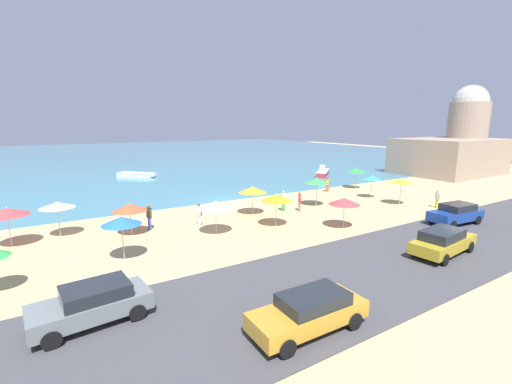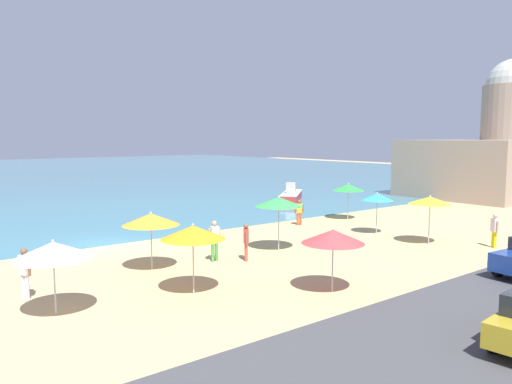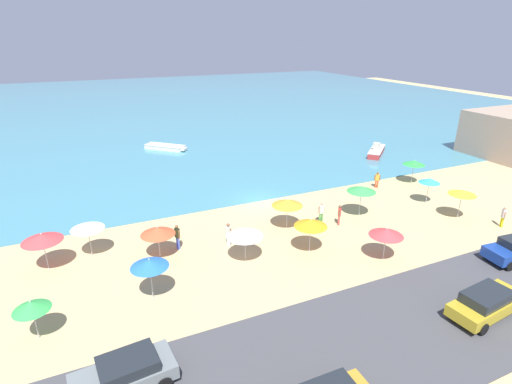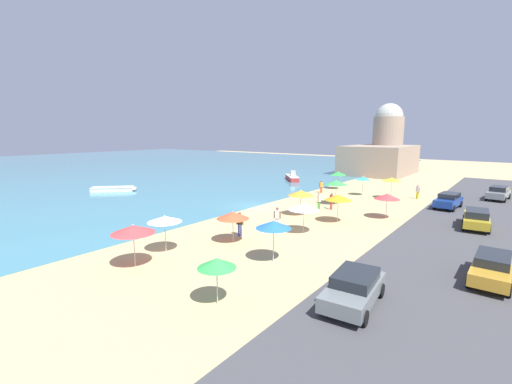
{
  "view_description": "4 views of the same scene",
  "coord_description": "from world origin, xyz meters",
  "px_view_note": "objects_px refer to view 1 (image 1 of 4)",
  "views": [
    {
      "loc": [
        -14.33,
        -29.07,
        7.41
      ],
      "look_at": [
        2.05,
        -2.26,
        1.08
      ],
      "focal_mm": 24.0,
      "sensor_mm": 36.0,
      "label": 1
    },
    {
      "loc": [
        -9.27,
        -23.93,
        5.4
      ],
      "look_at": [
        9.65,
        0.17,
        2.05
      ],
      "focal_mm": 35.0,
      "sensor_mm": 36.0,
      "label": 2
    },
    {
      "loc": [
        -13.66,
        -29.52,
        13.87
      ],
      "look_at": [
        -0.57,
        -0.5,
        1.16
      ],
      "focal_mm": 28.0,
      "sensor_mm": 36.0,
      "label": 3
    },
    {
      "loc": [
        -27.17,
        -21.08,
        7.52
      ],
      "look_at": [
        0.78,
        0.46,
        1.39
      ],
      "focal_mm": 24.0,
      "sensor_mm": 36.0,
      "label": 4
    }
  ],
  "objects_px": {
    "bather_0": "(300,201)",
    "harbor_fortress": "(455,146)",
    "beach_umbrella_1": "(7,212)",
    "beach_umbrella_3": "(253,190)",
    "beach_umbrella_4": "(276,198)",
    "beach_umbrella_5": "(401,181)",
    "beach_umbrella_9": "(216,205)",
    "bather_3": "(437,198)",
    "bather_1": "(327,184)",
    "beach_umbrella_10": "(344,201)",
    "beach_umbrella_2": "(57,205)",
    "parked_car_2": "(309,311)",
    "skiff_nearshore": "(136,175)",
    "beach_umbrella_6": "(130,207)",
    "beach_umbrella_12": "(372,178)",
    "bather_2": "(283,200)",
    "bather_4": "(199,213)",
    "parked_car_1": "(456,213)",
    "skiff_offshore": "(323,173)",
    "parked_car_4": "(92,303)",
    "bather_5": "(149,216)",
    "parked_car_3": "(443,241)",
    "beach_umbrella_0": "(357,170)",
    "beach_umbrella_7": "(121,221)",
    "beach_umbrella_11": "(317,181)"
  },
  "relations": [
    {
      "from": "beach_umbrella_4",
      "to": "harbor_fortress",
      "type": "relative_size",
      "value": 0.17
    },
    {
      "from": "beach_umbrella_1",
      "to": "beach_umbrella_3",
      "type": "height_order",
      "value": "beach_umbrella_1"
    },
    {
      "from": "beach_umbrella_10",
      "to": "skiff_nearshore",
      "type": "bearing_deg",
      "value": 102.64
    },
    {
      "from": "parked_car_4",
      "to": "beach_umbrella_12",
      "type": "bearing_deg",
      "value": 19.77
    },
    {
      "from": "bather_1",
      "to": "beach_umbrella_10",
      "type": "bearing_deg",
      "value": -128.13
    },
    {
      "from": "beach_umbrella_9",
      "to": "parked_car_4",
      "type": "relative_size",
      "value": 0.55
    },
    {
      "from": "beach_umbrella_10",
      "to": "bather_2",
      "type": "relative_size",
      "value": 1.27
    },
    {
      "from": "bather_4",
      "to": "parked_car_3",
      "type": "height_order",
      "value": "bather_4"
    },
    {
      "from": "parked_car_2",
      "to": "bather_1",
      "type": "bearing_deg",
      "value": 45.63
    },
    {
      "from": "bather_0",
      "to": "harbor_fortress",
      "type": "height_order",
      "value": "harbor_fortress"
    },
    {
      "from": "bather_0",
      "to": "bather_5",
      "type": "distance_m",
      "value": 12.37
    },
    {
      "from": "bather_1",
      "to": "beach_umbrella_3",
      "type": "bearing_deg",
      "value": -161.63
    },
    {
      "from": "bather_2",
      "to": "parked_car_1",
      "type": "bearing_deg",
      "value": -49.1
    },
    {
      "from": "bather_0",
      "to": "skiff_nearshore",
      "type": "xyz_separation_m",
      "value": [
        -7.56,
        26.99,
        -0.6
      ]
    },
    {
      "from": "parked_car_1",
      "to": "beach_umbrella_9",
      "type": "bearing_deg",
      "value": 155.55
    },
    {
      "from": "beach_umbrella_7",
      "to": "parked_car_2",
      "type": "relative_size",
      "value": 0.57
    },
    {
      "from": "beach_umbrella_10",
      "to": "beach_umbrella_1",
      "type": "bearing_deg",
      "value": 158.74
    },
    {
      "from": "beach_umbrella_12",
      "to": "bather_5",
      "type": "bearing_deg",
      "value": 177.19
    },
    {
      "from": "bather_0",
      "to": "bather_3",
      "type": "height_order",
      "value": "bather_3"
    },
    {
      "from": "beach_umbrella_6",
      "to": "skiff_offshore",
      "type": "distance_m",
      "value": 31.96
    },
    {
      "from": "beach_umbrella_0",
      "to": "harbor_fortress",
      "type": "xyz_separation_m",
      "value": [
        22.51,
        1.43,
        1.95
      ]
    },
    {
      "from": "beach_umbrella_10",
      "to": "bather_3",
      "type": "bearing_deg",
      "value": -0.09
    },
    {
      "from": "bather_3",
      "to": "parked_car_3",
      "type": "height_order",
      "value": "bather_3"
    },
    {
      "from": "beach_umbrella_10",
      "to": "skiff_nearshore",
      "type": "xyz_separation_m",
      "value": [
        -7.27,
        32.41,
        -1.65
      ]
    },
    {
      "from": "beach_umbrella_6",
      "to": "beach_umbrella_10",
      "type": "xyz_separation_m",
      "value": [
        13.35,
        -6.35,
        0.06
      ]
    },
    {
      "from": "bather_0",
      "to": "parked_car_4",
      "type": "bearing_deg",
      "value": -151.83
    },
    {
      "from": "bather_3",
      "to": "bather_2",
      "type": "bearing_deg",
      "value": 153.27
    },
    {
      "from": "beach_umbrella_2",
      "to": "parked_car_2",
      "type": "xyz_separation_m",
      "value": [
        7.24,
        -16.8,
        -1.35
      ]
    },
    {
      "from": "bather_5",
      "to": "parked_car_2",
      "type": "distance_m",
      "value": 15.36
    },
    {
      "from": "beach_umbrella_3",
      "to": "beach_umbrella_9",
      "type": "relative_size",
      "value": 1.02
    },
    {
      "from": "beach_umbrella_4",
      "to": "beach_umbrella_10",
      "type": "distance_m",
      "value": 4.85
    },
    {
      "from": "beach_umbrella_7",
      "to": "parked_car_3",
      "type": "relative_size",
      "value": 0.54
    },
    {
      "from": "skiff_offshore",
      "to": "beach_umbrella_3",
      "type": "bearing_deg",
      "value": -146.45
    },
    {
      "from": "beach_umbrella_10",
      "to": "parked_car_1",
      "type": "height_order",
      "value": "beach_umbrella_10"
    },
    {
      "from": "skiff_offshore",
      "to": "beach_umbrella_6",
      "type": "bearing_deg",
      "value": -155.7
    },
    {
      "from": "beach_umbrella_4",
      "to": "beach_umbrella_5",
      "type": "height_order",
      "value": "beach_umbrella_5"
    },
    {
      "from": "beach_umbrella_9",
      "to": "harbor_fortress",
      "type": "distance_m",
      "value": 43.96
    },
    {
      "from": "beach_umbrella_6",
      "to": "beach_umbrella_12",
      "type": "height_order",
      "value": "beach_umbrella_12"
    },
    {
      "from": "beach_umbrella_0",
      "to": "beach_umbrella_1",
      "type": "bearing_deg",
      "value": -175.86
    },
    {
      "from": "beach_umbrella_9",
      "to": "bather_3",
      "type": "distance_m",
      "value": 20.19
    },
    {
      "from": "beach_umbrella_5",
      "to": "bather_3",
      "type": "distance_m",
      "value": 3.31
    },
    {
      "from": "beach_umbrella_1",
      "to": "skiff_nearshore",
      "type": "xyz_separation_m",
      "value": [
        12.84,
        24.59,
        -1.86
      ]
    },
    {
      "from": "bather_0",
      "to": "bather_2",
      "type": "bearing_deg",
      "value": 145.81
    },
    {
      "from": "beach_umbrella_3",
      "to": "bather_4",
      "type": "xyz_separation_m",
      "value": [
        -5.04,
        -0.81,
        -1.11
      ]
    },
    {
      "from": "beach_umbrella_2",
      "to": "beach_umbrella_5",
      "type": "xyz_separation_m",
      "value": [
        27.17,
        -5.98,
        0.08
      ]
    },
    {
      "from": "beach_umbrella_4",
      "to": "beach_umbrella_3",
      "type": "bearing_deg",
      "value": 85.55
    },
    {
      "from": "beach_umbrella_0",
      "to": "parked_car_3",
      "type": "relative_size",
      "value": 0.51
    },
    {
      "from": "beach_umbrella_7",
      "to": "harbor_fortress",
      "type": "distance_m",
      "value": 50.4
    },
    {
      "from": "beach_umbrella_11",
      "to": "beach_umbrella_12",
      "type": "distance_m",
      "value": 7.03
    },
    {
      "from": "beach_umbrella_9",
      "to": "parked_car_1",
      "type": "height_order",
      "value": "beach_umbrella_9"
    }
  ]
}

